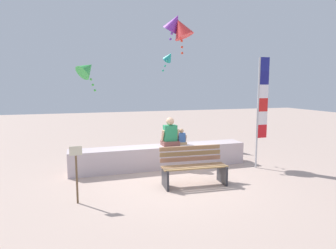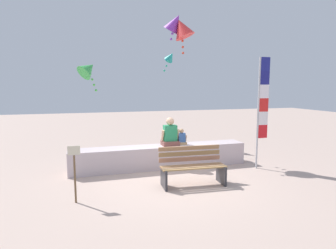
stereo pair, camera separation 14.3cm
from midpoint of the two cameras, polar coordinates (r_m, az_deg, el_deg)
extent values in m
plane|color=#BBA091|center=(7.39, 1.54, -10.75)|extent=(40.00, 40.00, 0.00)
cube|color=beige|center=(8.42, -1.04, -6.25)|extent=(5.01, 0.65, 0.63)
cube|color=#A37C4B|center=(6.76, 6.01, -8.54)|extent=(1.53, 0.16, 0.03)
cube|color=#947353|center=(6.87, 5.69, -8.29)|extent=(1.53, 0.16, 0.03)
cube|color=#A6744C|center=(6.97, 5.39, -8.05)|extent=(1.53, 0.16, 0.03)
cube|color=#A57B52|center=(7.07, 5.10, -7.82)|extent=(1.53, 0.16, 0.03)
cube|color=#A67057|center=(7.14, 4.84, -6.67)|extent=(1.52, 0.14, 0.10)
cube|color=#947148|center=(7.13, 4.80, -5.61)|extent=(1.52, 0.14, 0.10)
cube|color=#9C724F|center=(7.12, 4.75, -4.56)|extent=(1.52, 0.14, 0.10)
cube|color=#2D2D33|center=(6.80, -0.19, -10.40)|extent=(0.08, 0.53, 0.45)
cube|color=#2D2D33|center=(7.23, 10.87, -9.44)|extent=(0.08, 0.53, 0.45)
cube|color=brown|center=(8.42, 0.89, -3.61)|extent=(0.47, 0.39, 0.13)
cube|color=#288D59|center=(8.37, 0.90, -1.66)|extent=(0.36, 0.24, 0.45)
cylinder|color=#DFAF8B|center=(8.29, -0.54, -2.12)|extent=(0.07, 0.18, 0.33)
cylinder|color=#DFAF8B|center=(8.42, 2.40, -1.97)|extent=(0.07, 0.18, 0.33)
sphere|color=#DFAF8B|center=(8.32, 0.90, 0.63)|extent=(0.22, 0.22, 0.22)
cube|color=tan|center=(8.53, 3.11, -3.65)|extent=(0.27, 0.22, 0.07)
cube|color=#365EA0|center=(8.50, 3.12, -2.55)|extent=(0.21, 0.14, 0.26)
cylinder|color=tan|center=(8.45, 2.31, -2.81)|extent=(0.04, 0.10, 0.19)
cylinder|color=tan|center=(8.54, 3.97, -2.72)|extent=(0.04, 0.10, 0.19)
sphere|color=tan|center=(8.47, 3.13, -1.25)|extent=(0.13, 0.13, 0.13)
cylinder|color=#B7B7BC|center=(8.55, 17.55, 2.00)|extent=(0.05, 0.05, 3.10)
cube|color=red|center=(8.70, 18.34, -1.29)|extent=(0.29, 0.02, 0.37)
cube|color=white|center=(8.65, 18.44, 1.15)|extent=(0.29, 0.02, 0.37)
cube|color=red|center=(8.62, 18.55, 3.62)|extent=(0.29, 0.02, 0.37)
cube|color=white|center=(8.61, 18.65, 6.10)|extent=(0.29, 0.02, 0.37)
cube|color=navy|center=(8.61, 18.75, 8.58)|extent=(0.29, 0.02, 0.37)
cube|color=navy|center=(8.63, 18.86, 11.06)|extent=(0.29, 0.02, 0.37)
cone|color=teal|center=(11.60, 0.85, 13.03)|extent=(0.50, 0.59, 0.49)
sphere|color=#26A580|center=(11.52, 0.45, 12.17)|extent=(0.08, 0.08, 0.08)
sphere|color=#26A580|center=(11.44, 0.06, 11.30)|extent=(0.08, 0.08, 0.08)
sphere|color=#26A580|center=(11.37, -0.34, 10.42)|extent=(0.08, 0.08, 0.08)
cone|color=purple|center=(9.87, 1.80, 19.10)|extent=(0.91, 0.89, 0.73)
sphere|color=purple|center=(9.75, 1.55, 18.18)|extent=(0.08, 0.08, 0.08)
sphere|color=purple|center=(9.63, 1.30, 17.23)|extent=(0.08, 0.08, 0.08)
sphere|color=purple|center=(9.51, 1.05, 16.26)|extent=(0.08, 0.08, 0.08)
cone|color=red|center=(9.72, 3.17, 18.17)|extent=(1.00, 0.92, 0.77)
sphere|color=#D4412A|center=(9.79, 3.22, 17.02)|extent=(0.08, 0.08, 0.08)
sphere|color=#D4412A|center=(9.86, 3.27, 15.89)|extent=(0.08, 0.08, 0.08)
sphere|color=#D4412A|center=(9.93, 3.31, 14.78)|extent=(0.08, 0.08, 0.08)
sphere|color=#D4412A|center=(10.01, 3.36, 13.69)|extent=(0.08, 0.08, 0.08)
cone|color=green|center=(10.46, -14.82, 10.40)|extent=(0.93, 0.87, 0.75)
sphere|color=green|center=(10.36, -14.48, 9.45)|extent=(0.08, 0.08, 0.08)
sphere|color=green|center=(10.28, -14.12, 8.47)|extent=(0.08, 0.08, 0.08)
sphere|color=green|center=(10.19, -13.77, 7.48)|extent=(0.08, 0.08, 0.08)
sphere|color=green|center=(10.11, -13.41, 6.47)|extent=(0.08, 0.08, 0.08)
cylinder|color=brown|center=(6.16, -16.96, -10.12)|extent=(0.04, 0.04, 0.96)
cube|color=beige|center=(6.02, -17.17, -4.83)|extent=(0.24, 0.03, 0.18)
camera|label=1|loc=(0.07, -89.51, 0.06)|focal=31.40mm
camera|label=2|loc=(0.07, 90.49, -0.06)|focal=31.40mm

